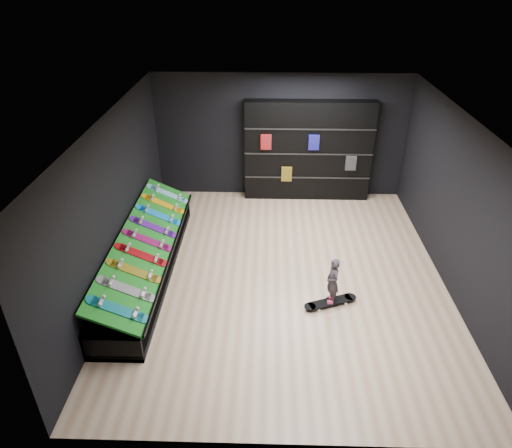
{
  "coord_description": "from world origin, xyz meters",
  "views": [
    {
      "loc": [
        -0.3,
        -7.0,
        5.24
      ],
      "look_at": [
        -0.5,
        0.2,
        1.0
      ],
      "focal_mm": 32.0,
      "sensor_mm": 36.0,
      "label": 1
    }
  ],
  "objects_px": {
    "back_shelving": "(308,151)",
    "child": "(332,289)",
    "floor_skateboard": "(330,303)",
    "display_rack": "(147,262)"
  },
  "relations": [
    {
      "from": "floor_skateboard",
      "to": "child",
      "type": "xyz_separation_m",
      "value": [
        0.0,
        0.0,
        0.31
      ]
    },
    {
      "from": "floor_skateboard",
      "to": "back_shelving",
      "type": "bearing_deg",
      "value": 71.38
    },
    {
      "from": "back_shelving",
      "to": "child",
      "type": "bearing_deg",
      "value": -87.82
    },
    {
      "from": "display_rack",
      "to": "back_shelving",
      "type": "distance_m",
      "value": 4.72
    },
    {
      "from": "floor_skateboard",
      "to": "display_rack",
      "type": "bearing_deg",
      "value": 145.05
    },
    {
      "from": "back_shelving",
      "to": "floor_skateboard",
      "type": "xyz_separation_m",
      "value": [
        0.16,
        -4.17,
        -1.17
      ]
    },
    {
      "from": "display_rack",
      "to": "child",
      "type": "relative_size",
      "value": 8.71
    },
    {
      "from": "back_shelving",
      "to": "child",
      "type": "distance_m",
      "value": 4.26
    },
    {
      "from": "back_shelving",
      "to": "child",
      "type": "xyz_separation_m",
      "value": [
        0.16,
        -4.17,
        -0.86
      ]
    },
    {
      "from": "back_shelving",
      "to": "floor_skateboard",
      "type": "relative_size",
      "value": 3.09
    }
  ]
}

